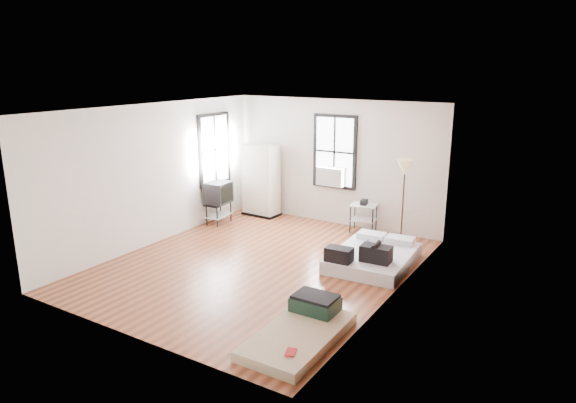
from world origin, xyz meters
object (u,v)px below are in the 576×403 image
Objects in this scene: mattress_bare at (303,328)px; floor_lamp at (405,171)px; wardrobe at (261,181)px; side_table at (364,210)px; mattress_main at (372,256)px; tv_stand at (218,194)px.

floor_lamp is at bearing 92.23° from mattress_bare.
wardrobe is 2.64m from side_table.
tv_stand reaches higher than mattress_main.
mattress_main is at bearing -21.80° from wardrobe.
mattress_main is 1.11× the size of floor_lamp.
mattress_bare is 5.37m from tv_stand.
side_table is at bearing 115.21° from mattress_main.
floor_lamp reaches higher than side_table.
mattress_bare is at bearing -76.48° from side_table.
mattress_main is 2.58× the size of side_table.
wardrobe reaches higher than side_table.
tv_stand is (-3.06, -1.13, 0.19)m from side_table.
mattress_main is 3.92m from wardrobe.
floor_lamp is at bearing 9.56° from tv_stand.
floor_lamp reaches higher than tv_stand.
wardrobe is (-3.52, 1.58, 0.69)m from mattress_main.
mattress_main is at bearing 93.25° from mattress_bare.
mattress_main is 1.10× the size of wardrobe.
wardrobe is at bearing 180.00° from floor_lamp.
floor_lamp is 4.15m from tv_stand.
mattress_bare is at bearing -87.37° from floor_lamp.
side_table reaches higher than mattress_main.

